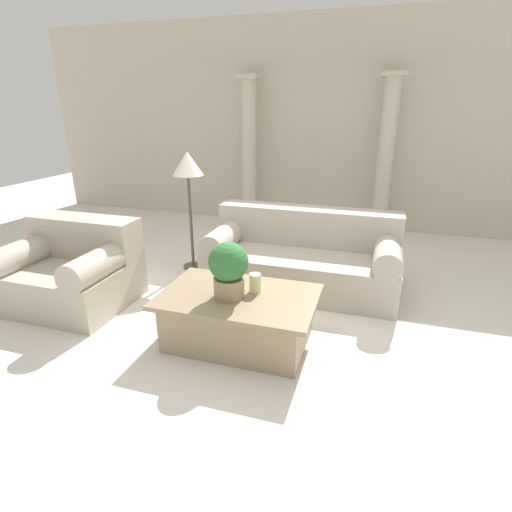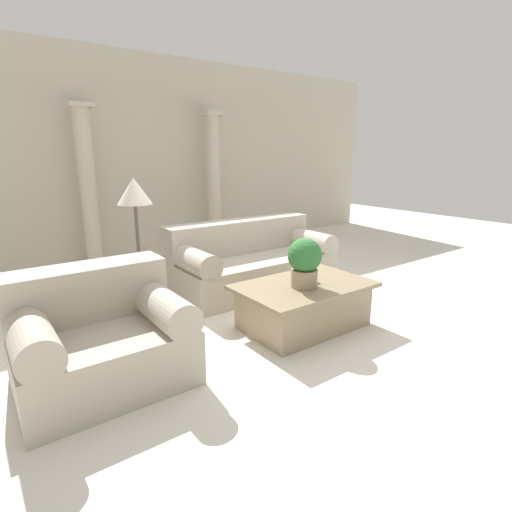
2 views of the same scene
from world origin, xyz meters
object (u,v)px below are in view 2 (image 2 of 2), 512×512
at_px(loveseat, 99,335).
at_px(floor_lamp, 135,200).
at_px(potted_plant, 305,261).
at_px(sofa_long, 250,261).
at_px(coffee_table, 304,305).

height_order(loveseat, floor_lamp, floor_lamp).
height_order(potted_plant, floor_lamp, floor_lamp).
bearing_deg(sofa_long, floor_lamp, 176.22).
relative_size(sofa_long, loveseat, 1.73).
relative_size(loveseat, floor_lamp, 0.83).
bearing_deg(coffee_table, loveseat, 173.47).
height_order(coffee_table, potted_plant, potted_plant).
relative_size(loveseat, potted_plant, 2.53).
distance_m(loveseat, coffee_table, 1.88).
distance_m(loveseat, floor_lamp, 1.64).
distance_m(loveseat, potted_plant, 1.86).
bearing_deg(potted_plant, floor_lamp, 125.83).
distance_m(sofa_long, floor_lamp, 1.64).
bearing_deg(potted_plant, coffee_table, 43.69).
bearing_deg(sofa_long, coffee_table, -102.58).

